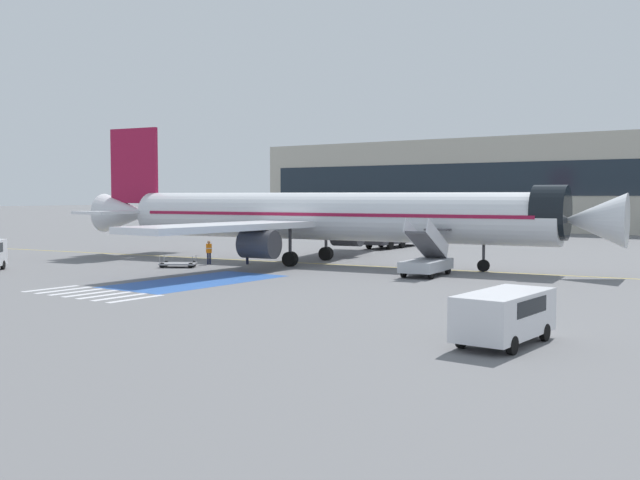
% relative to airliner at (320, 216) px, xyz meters
% --- Properties ---
extents(ground_plane, '(600.00, 600.00, 0.00)m').
position_rel_airliner_xyz_m(ground_plane, '(0.54, 0.66, -3.68)').
color(ground_plane, slate).
extents(apron_leadline_yellow, '(78.06, 10.78, 0.01)m').
position_rel_airliner_xyz_m(apron_leadline_yellow, '(0.68, 0.09, -3.68)').
color(apron_leadline_yellow, gold).
rests_on(apron_leadline_yellow, ground_plane).
extents(apron_stand_patch_blue, '(5.52, 11.45, 0.01)m').
position_rel_airliner_xyz_m(apron_stand_patch_blue, '(0.68, -14.02, -3.68)').
color(apron_stand_patch_blue, '#2856A8').
rests_on(apron_stand_patch_blue, ground_plane).
extents(apron_walkway_bar_0, '(0.44, 3.60, 0.01)m').
position_rel_airliner_xyz_m(apron_walkway_bar_0, '(-3.52, -21.46, -3.68)').
color(apron_walkway_bar_0, silver).
rests_on(apron_walkway_bar_0, ground_plane).
extents(apron_walkway_bar_1, '(0.44, 3.60, 0.01)m').
position_rel_airliner_xyz_m(apron_walkway_bar_1, '(-2.32, -21.46, -3.68)').
color(apron_walkway_bar_1, silver).
rests_on(apron_walkway_bar_1, ground_plane).
extents(apron_walkway_bar_2, '(0.44, 3.60, 0.01)m').
position_rel_airliner_xyz_m(apron_walkway_bar_2, '(-1.12, -21.46, -3.68)').
color(apron_walkway_bar_2, silver).
rests_on(apron_walkway_bar_2, ground_plane).
extents(apron_walkway_bar_3, '(0.44, 3.60, 0.01)m').
position_rel_airliner_xyz_m(apron_walkway_bar_3, '(0.08, -21.46, -3.68)').
color(apron_walkway_bar_3, silver).
rests_on(apron_walkway_bar_3, ground_plane).
extents(apron_walkway_bar_4, '(0.44, 3.60, 0.01)m').
position_rel_airliner_xyz_m(apron_walkway_bar_4, '(1.28, -21.46, -3.68)').
color(apron_walkway_bar_4, silver).
rests_on(apron_walkway_bar_4, ground_plane).
extents(apron_walkway_bar_5, '(0.44, 3.60, 0.01)m').
position_rel_airliner_xyz_m(apron_walkway_bar_5, '(2.48, -21.46, -3.68)').
color(apron_walkway_bar_5, silver).
rests_on(apron_walkway_bar_5, ground_plane).
extents(apron_walkway_bar_6, '(0.44, 3.60, 0.01)m').
position_rel_airliner_xyz_m(apron_walkway_bar_6, '(3.68, -21.46, -3.68)').
color(apron_walkway_bar_6, silver).
rests_on(apron_walkway_bar_6, ground_plane).
extents(airliner, '(44.32, 33.91, 11.20)m').
position_rel_airliner_xyz_m(airliner, '(0.00, 0.00, 0.00)').
color(airliner, silver).
rests_on(airliner, ground_plane).
extents(boarding_stairs_forward, '(2.83, 5.44, 3.87)m').
position_rel_airliner_xyz_m(boarding_stairs_forward, '(10.74, -2.96, -2.71)').
color(boarding_stairs_forward, '#ADB2BA').
rests_on(boarding_stairs_forward, ground_plane).
extents(fuel_tanker, '(2.99, 10.13, 3.21)m').
position_rel_airliner_xyz_m(fuel_tanker, '(-4.44, 19.61, -2.07)').
color(fuel_tanker, '#38383D').
rests_on(fuel_tanker, ground_plane).
extents(service_van_0, '(2.18, 4.84, 1.88)m').
position_rel_airliner_xyz_m(service_van_0, '(23.53, -21.72, -2.54)').
color(service_van_0, silver).
rests_on(service_van_0, ground_plane).
extents(baggage_cart, '(2.99, 2.70, 0.87)m').
position_rel_airliner_xyz_m(baggage_cart, '(-6.90, -8.36, -3.43)').
color(baggage_cart, gray).
rests_on(baggage_cart, ground_plane).
extents(ground_crew_0, '(0.45, 0.48, 1.83)m').
position_rel_airliner_xyz_m(ground_crew_0, '(-6.60, -5.42, -2.62)').
color(ground_crew_0, '#191E38').
rests_on(ground_crew_0, ground_plane).
extents(ground_crew_1, '(0.35, 0.48, 1.78)m').
position_rel_airliner_xyz_m(ground_crew_1, '(-4.31, -3.60, -2.65)').
color(ground_crew_1, '#191E38').
rests_on(ground_crew_1, ground_plane).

